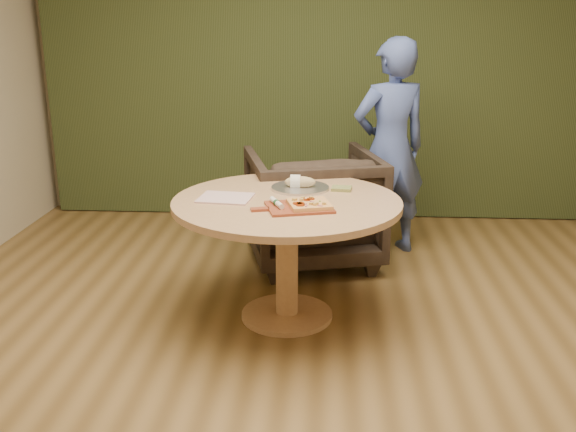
{
  "coord_description": "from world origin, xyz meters",
  "views": [
    {
      "loc": [
        0.12,
        -2.86,
        1.76
      ],
      "look_at": [
        -0.07,
        0.25,
        0.79
      ],
      "focal_mm": 40.0,
      "sensor_mm": 36.0,
      "label": 1
    }
  ],
  "objects_px": {
    "cutlery_roll": "(277,203)",
    "bread_roll": "(299,182)",
    "flatbread_pizza": "(309,204)",
    "armchair": "(312,201)",
    "pedestal_table": "(287,222)",
    "person_standing": "(390,149)",
    "serving_tray": "(300,188)",
    "pizza_paddle": "(297,207)"
  },
  "relations": [
    {
      "from": "cutlery_roll",
      "to": "bread_roll",
      "type": "distance_m",
      "value": 0.43
    },
    {
      "from": "flatbread_pizza",
      "to": "armchair",
      "type": "xyz_separation_m",
      "value": [
        -0.01,
        1.14,
        -0.31
      ]
    },
    {
      "from": "pedestal_table",
      "to": "person_standing",
      "type": "xyz_separation_m",
      "value": [
        0.7,
        1.21,
        0.21
      ]
    },
    {
      "from": "cutlery_roll",
      "to": "armchair",
      "type": "xyz_separation_m",
      "value": [
        0.17,
        1.14,
        -0.31
      ]
    },
    {
      "from": "cutlery_roll",
      "to": "serving_tray",
      "type": "distance_m",
      "value": 0.43
    },
    {
      "from": "flatbread_pizza",
      "to": "serving_tray",
      "type": "height_order",
      "value": "flatbread_pizza"
    },
    {
      "from": "pizza_paddle",
      "to": "person_standing",
      "type": "relative_size",
      "value": 0.29
    },
    {
      "from": "pizza_paddle",
      "to": "bread_roll",
      "type": "relative_size",
      "value": 2.45
    },
    {
      "from": "pizza_paddle",
      "to": "serving_tray",
      "type": "xyz_separation_m",
      "value": [
        -0.0,
        0.42,
        -0.0
      ]
    },
    {
      "from": "serving_tray",
      "to": "person_standing",
      "type": "bearing_deg",
      "value": 56.98
    },
    {
      "from": "pizza_paddle",
      "to": "person_standing",
      "type": "height_order",
      "value": "person_standing"
    },
    {
      "from": "cutlery_roll",
      "to": "serving_tray",
      "type": "relative_size",
      "value": 0.54
    },
    {
      "from": "pedestal_table",
      "to": "pizza_paddle",
      "type": "distance_m",
      "value": 0.24
    },
    {
      "from": "armchair",
      "to": "pedestal_table",
      "type": "bearing_deg",
      "value": 68.36
    },
    {
      "from": "cutlery_roll",
      "to": "bread_roll",
      "type": "height_order",
      "value": "bread_roll"
    },
    {
      "from": "person_standing",
      "to": "bread_roll",
      "type": "bearing_deg",
      "value": 35.02
    },
    {
      "from": "pizza_paddle",
      "to": "person_standing",
      "type": "distance_m",
      "value": 1.53
    },
    {
      "from": "flatbread_pizza",
      "to": "serving_tray",
      "type": "bearing_deg",
      "value": 99.01
    },
    {
      "from": "pizza_paddle",
      "to": "serving_tray",
      "type": "height_order",
      "value": "serving_tray"
    },
    {
      "from": "pizza_paddle",
      "to": "serving_tray",
      "type": "bearing_deg",
      "value": 75.62
    },
    {
      "from": "flatbread_pizza",
      "to": "bread_roll",
      "type": "height_order",
      "value": "bread_roll"
    },
    {
      "from": "armchair",
      "to": "person_standing",
      "type": "distance_m",
      "value": 0.72
    },
    {
      "from": "pizza_paddle",
      "to": "bread_roll",
      "type": "distance_m",
      "value": 0.43
    },
    {
      "from": "pedestal_table",
      "to": "person_standing",
      "type": "bearing_deg",
      "value": 60.11
    },
    {
      "from": "bread_roll",
      "to": "serving_tray",
      "type": "bearing_deg",
      "value": 0.0
    },
    {
      "from": "pizza_paddle",
      "to": "bread_roll",
      "type": "xyz_separation_m",
      "value": [
        -0.01,
        0.42,
        0.04
      ]
    },
    {
      "from": "cutlery_roll",
      "to": "person_standing",
      "type": "distance_m",
      "value": 1.58
    },
    {
      "from": "cutlery_roll",
      "to": "pizza_paddle",
      "type": "bearing_deg",
      "value": -26.06
    },
    {
      "from": "pedestal_table",
      "to": "armchair",
      "type": "height_order",
      "value": "armchair"
    },
    {
      "from": "pedestal_table",
      "to": "flatbread_pizza",
      "type": "height_order",
      "value": "flatbread_pizza"
    },
    {
      "from": "flatbread_pizza",
      "to": "serving_tray",
      "type": "xyz_separation_m",
      "value": [
        -0.07,
        0.42,
        -0.02
      ]
    },
    {
      "from": "armchair",
      "to": "flatbread_pizza",
      "type": "bearing_deg",
      "value": 76.22
    },
    {
      "from": "armchair",
      "to": "person_standing",
      "type": "xyz_separation_m",
      "value": [
        0.57,
        0.25,
        0.35
      ]
    },
    {
      "from": "pizza_paddle",
      "to": "flatbread_pizza",
      "type": "bearing_deg",
      "value": -13.45
    },
    {
      "from": "bread_roll",
      "to": "flatbread_pizza",
      "type": "bearing_deg",
      "value": -79.83
    },
    {
      "from": "pedestal_table",
      "to": "person_standing",
      "type": "height_order",
      "value": "person_standing"
    },
    {
      "from": "cutlery_roll",
      "to": "person_standing",
      "type": "xyz_separation_m",
      "value": [
        0.74,
        1.39,
        0.04
      ]
    },
    {
      "from": "pizza_paddle",
      "to": "flatbread_pizza",
      "type": "height_order",
      "value": "flatbread_pizza"
    },
    {
      "from": "pedestal_table",
      "to": "serving_tray",
      "type": "distance_m",
      "value": 0.29
    },
    {
      "from": "flatbread_pizza",
      "to": "person_standing",
      "type": "relative_size",
      "value": 0.16
    },
    {
      "from": "pedestal_table",
      "to": "armchair",
      "type": "relative_size",
      "value": 1.44
    },
    {
      "from": "cutlery_roll",
      "to": "person_standing",
      "type": "height_order",
      "value": "person_standing"
    }
  ]
}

